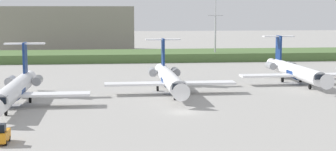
# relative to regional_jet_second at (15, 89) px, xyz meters

# --- Properties ---
(ground_plane) EXTENTS (500.00, 500.00, 0.00)m
(ground_plane) POSITION_rel_regional_jet_second_xyz_m (24.73, 21.49, -2.54)
(ground_plane) COLOR #9E9B96
(grass_berm) EXTENTS (320.00, 20.00, 2.38)m
(grass_berm) POSITION_rel_regional_jet_second_xyz_m (24.73, 70.87, -1.35)
(grass_berm) COLOR #4C6B38
(grass_berm) RESTS_ON ground
(regional_jet_second) EXTENTS (22.81, 31.00, 9.00)m
(regional_jet_second) POSITION_rel_regional_jet_second_xyz_m (0.00, 0.00, 0.00)
(regional_jet_second) COLOR white
(regional_jet_second) RESTS_ON ground
(regional_jet_third) EXTENTS (22.81, 31.00, 9.00)m
(regional_jet_third) POSITION_rel_regional_jet_second_xyz_m (24.92, 9.80, 0.00)
(regional_jet_third) COLOR white
(regional_jet_third) RESTS_ON ground
(regional_jet_fourth) EXTENTS (22.81, 31.00, 9.00)m
(regional_jet_fourth) POSITION_rel_regional_jet_second_xyz_m (51.11, 18.41, 0.00)
(regional_jet_fourth) COLOR white
(regional_jet_fourth) RESTS_ON ground
(antenna_mast) EXTENTS (4.40, 0.50, 19.71)m
(antenna_mast) POSITION_rel_regional_jet_second_xyz_m (44.70, 65.97, 5.70)
(antenna_mast) COLOR #B2B2B7
(antenna_mast) RESTS_ON ground
(distant_hangar) EXTENTS (48.30, 26.35, 15.59)m
(distant_hangar) POSITION_rel_regional_jet_second_xyz_m (-1.33, 103.87, 5.26)
(distant_hangar) COLOR gray
(distant_hangar) RESTS_ON ground
(baggage_tug) EXTENTS (1.72, 3.20, 2.30)m
(baggage_tug) POSITION_rel_regional_jet_second_xyz_m (2.31, -23.76, -1.53)
(baggage_tug) COLOR orange
(baggage_tug) RESTS_ON ground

